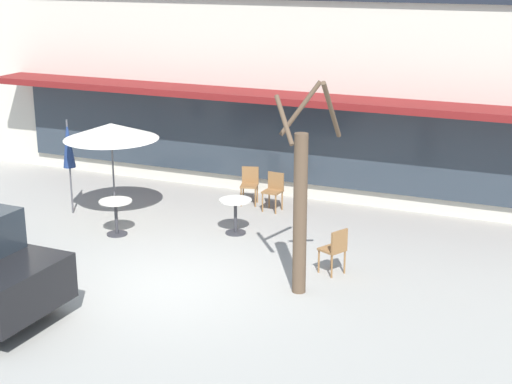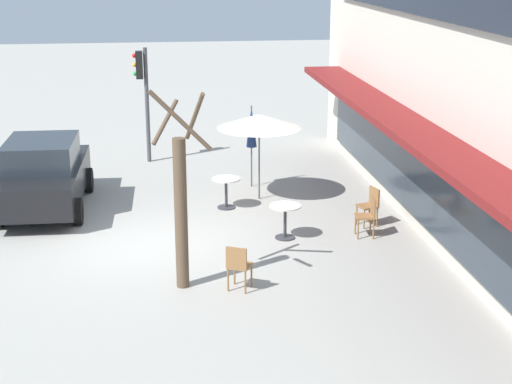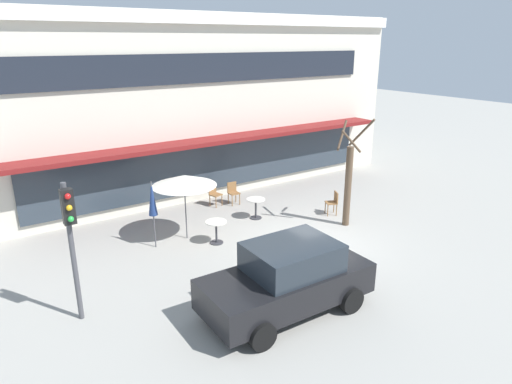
{
  "view_description": "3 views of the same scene",
  "coord_description": "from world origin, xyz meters",
  "px_view_note": "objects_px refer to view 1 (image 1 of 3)",
  "views": [
    {
      "loc": [
        6.67,
        -11.37,
        5.67
      ],
      "look_at": [
        0.38,
        3.07,
        0.96
      ],
      "focal_mm": 55.0,
      "sensor_mm": 36.0,
      "label": 1
    },
    {
      "loc": [
        15.94,
        0.27,
        6.03
      ],
      "look_at": [
        0.59,
        2.26,
        1.29
      ],
      "focal_mm": 55.0,
      "sensor_mm": 36.0,
      "label": 2
    },
    {
      "loc": [
        -8.96,
        -10.09,
        6.33
      ],
      "look_at": [
        -0.2,
        2.77,
        1.12
      ],
      "focal_mm": 32.0,
      "sensor_mm": 36.0,
      "label": 3
    }
  ],
  "objects_px": {
    "cafe_table_streetside": "(116,212)",
    "cafe_chair_1": "(335,248)",
    "patio_umbrella_green_folded": "(68,145)",
    "cafe_table_near_wall": "(235,210)",
    "cafe_chair_0": "(250,182)",
    "cafe_chair_2": "(274,189)",
    "patio_umbrella_cream_folded": "(111,131)",
    "street_tree": "(301,203)"
  },
  "relations": [
    {
      "from": "cafe_table_streetside",
      "to": "cafe_chair_1",
      "type": "xyz_separation_m",
      "value": [
        4.94,
        -0.23,
        0.01
      ]
    },
    {
      "from": "patio_umbrella_green_folded",
      "to": "cafe_table_streetside",
      "type": "bearing_deg",
      "value": -25.66
    },
    {
      "from": "cafe_table_near_wall",
      "to": "cafe_chair_0",
      "type": "relative_size",
      "value": 0.85
    },
    {
      "from": "cafe_table_streetside",
      "to": "cafe_chair_1",
      "type": "distance_m",
      "value": 4.94
    },
    {
      "from": "cafe_table_near_wall",
      "to": "cafe_chair_0",
      "type": "xyz_separation_m",
      "value": [
        -0.59,
        2.07,
        0.01
      ]
    },
    {
      "from": "cafe_chair_2",
      "to": "cafe_table_near_wall",
      "type": "bearing_deg",
      "value": -94.22
    },
    {
      "from": "patio_umbrella_green_folded",
      "to": "patio_umbrella_cream_folded",
      "type": "height_order",
      "value": "same"
    },
    {
      "from": "cafe_chair_1",
      "to": "street_tree",
      "type": "relative_size",
      "value": 0.23
    },
    {
      "from": "patio_umbrella_cream_folded",
      "to": "cafe_chair_1",
      "type": "distance_m",
      "value": 5.87
    },
    {
      "from": "patio_umbrella_green_folded",
      "to": "patio_umbrella_cream_folded",
      "type": "bearing_deg",
      "value": 2.72
    },
    {
      "from": "cafe_table_near_wall",
      "to": "patio_umbrella_green_folded",
      "type": "distance_m",
      "value": 4.21
    },
    {
      "from": "patio_umbrella_cream_folded",
      "to": "cafe_table_streetside",
      "type": "bearing_deg",
      "value": -55.14
    },
    {
      "from": "patio_umbrella_green_folded",
      "to": "cafe_chair_1",
      "type": "bearing_deg",
      "value": -9.14
    },
    {
      "from": "patio_umbrella_cream_folded",
      "to": "cafe_chair_1",
      "type": "height_order",
      "value": "patio_umbrella_cream_folded"
    },
    {
      "from": "patio_umbrella_green_folded",
      "to": "cafe_chair_2",
      "type": "distance_m",
      "value": 4.8
    },
    {
      "from": "cafe_chair_0",
      "to": "cafe_chair_2",
      "type": "xyz_separation_m",
      "value": [
        0.72,
        -0.24,
        0.0
      ]
    },
    {
      "from": "patio_umbrella_green_folded",
      "to": "cafe_chair_2",
      "type": "xyz_separation_m",
      "value": [
        4.19,
        2.07,
        -1.1
      ]
    },
    {
      "from": "cafe_table_near_wall",
      "to": "patio_umbrella_green_folded",
      "type": "relative_size",
      "value": 0.35
    },
    {
      "from": "patio_umbrella_cream_folded",
      "to": "cafe_chair_0",
      "type": "distance_m",
      "value": 3.57
    },
    {
      "from": "cafe_table_streetside",
      "to": "cafe_chair_2",
      "type": "height_order",
      "value": "cafe_chair_2"
    },
    {
      "from": "cafe_table_streetside",
      "to": "cafe_chair_0",
      "type": "height_order",
      "value": "cafe_chair_0"
    },
    {
      "from": "cafe_chair_0",
      "to": "cafe_table_near_wall",
      "type": "bearing_deg",
      "value": -74.14
    },
    {
      "from": "cafe_table_streetside",
      "to": "patio_umbrella_cream_folded",
      "type": "relative_size",
      "value": 0.35
    },
    {
      "from": "cafe_table_near_wall",
      "to": "cafe_chair_2",
      "type": "distance_m",
      "value": 1.84
    },
    {
      "from": "patio_umbrella_cream_folded",
      "to": "cafe_chair_0",
      "type": "height_order",
      "value": "patio_umbrella_cream_folded"
    },
    {
      "from": "cafe_chair_0",
      "to": "street_tree",
      "type": "distance_m",
      "value": 5.4
    },
    {
      "from": "cafe_table_streetside",
      "to": "cafe_chair_0",
      "type": "bearing_deg",
      "value": 61.66
    },
    {
      "from": "patio_umbrella_cream_folded",
      "to": "street_tree",
      "type": "relative_size",
      "value": 0.57
    },
    {
      "from": "cafe_table_near_wall",
      "to": "patio_umbrella_cream_folded",
      "type": "relative_size",
      "value": 0.35
    },
    {
      "from": "cafe_table_streetside",
      "to": "cafe_table_near_wall",
      "type": "bearing_deg",
      "value": 25.32
    },
    {
      "from": "cafe_chair_2",
      "to": "patio_umbrella_cream_folded",
      "type": "bearing_deg",
      "value": -146.57
    },
    {
      "from": "cafe_table_streetside",
      "to": "patio_umbrella_green_folded",
      "type": "relative_size",
      "value": 0.35
    },
    {
      "from": "cafe_table_streetside",
      "to": "patio_umbrella_cream_folded",
      "type": "bearing_deg",
      "value": 124.86
    },
    {
      "from": "cafe_chair_0",
      "to": "cafe_chair_2",
      "type": "distance_m",
      "value": 0.76
    },
    {
      "from": "patio_umbrella_green_folded",
      "to": "cafe_chair_1",
      "type": "relative_size",
      "value": 2.47
    },
    {
      "from": "patio_umbrella_green_folded",
      "to": "street_tree",
      "type": "distance_m",
      "value": 6.72
    },
    {
      "from": "cafe_chair_0",
      "to": "street_tree",
      "type": "xyz_separation_m",
      "value": [
        2.92,
        -4.4,
        1.12
      ]
    },
    {
      "from": "cafe_chair_0",
      "to": "street_tree",
      "type": "bearing_deg",
      "value": -56.4
    },
    {
      "from": "street_tree",
      "to": "cafe_table_near_wall",
      "type": "bearing_deg",
      "value": 135.07
    },
    {
      "from": "cafe_table_near_wall",
      "to": "cafe_chair_1",
      "type": "relative_size",
      "value": 0.85
    },
    {
      "from": "cafe_chair_0",
      "to": "cafe_chair_1",
      "type": "bearing_deg",
      "value": -46.29
    },
    {
      "from": "cafe_chair_0",
      "to": "cafe_chair_1",
      "type": "height_order",
      "value": "same"
    }
  ]
}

